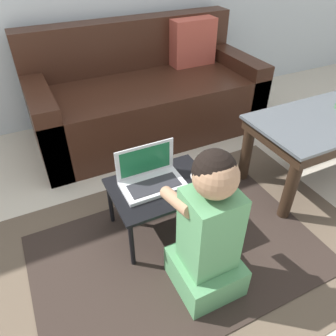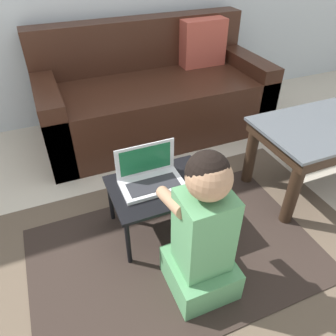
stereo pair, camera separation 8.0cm
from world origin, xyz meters
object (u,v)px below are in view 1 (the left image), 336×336
(laptop_desk, at_px, (161,191))
(person_seated, at_px, (209,233))
(laptop, at_px, (151,179))
(computer_mouse, at_px, (198,178))
(coffee_table, at_px, (330,127))
(couch, at_px, (146,96))

(laptop_desk, bearing_deg, person_seated, -85.84)
(laptop, height_order, computer_mouse, laptop)
(coffee_table, height_order, laptop_desk, coffee_table)
(coffee_table, distance_m, laptop_desk, 1.14)
(laptop_desk, height_order, person_seated, person_seated)
(person_seated, bearing_deg, computer_mouse, 65.82)
(laptop, xyz_separation_m, person_seated, (0.07, -0.44, 0.00))
(couch, height_order, person_seated, couch)
(laptop_desk, relative_size, computer_mouse, 4.80)
(laptop_desk, bearing_deg, coffee_table, -1.59)
(laptop, bearing_deg, couch, 68.49)
(laptop, bearing_deg, computer_mouse, -18.83)
(coffee_table, height_order, person_seated, person_seated)
(coffee_table, relative_size, laptop_desk, 1.94)
(person_seated, bearing_deg, laptop, 99.15)
(computer_mouse, bearing_deg, coffee_table, 0.84)
(laptop_desk, relative_size, person_seated, 0.69)
(laptop_desk, xyz_separation_m, person_seated, (0.03, -0.41, 0.08))
(couch, relative_size, laptop_desk, 3.30)
(laptop, xyz_separation_m, computer_mouse, (0.23, -0.08, -0.02))
(couch, height_order, laptop, couch)
(laptop_desk, relative_size, laptop, 1.64)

